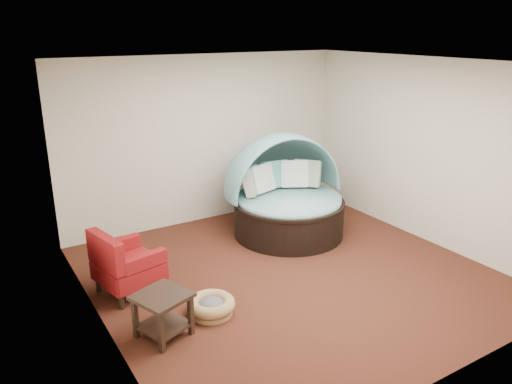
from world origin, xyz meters
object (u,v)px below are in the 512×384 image
canopy_daybed (286,188)px  red_armchair (125,264)px  pet_basket (211,306)px  side_table (163,309)px

canopy_daybed → red_armchair: 2.92m
pet_basket → red_armchair: (-0.69, 1.00, 0.29)m
pet_basket → red_armchair: bearing=124.7°
red_armchair → side_table: size_ratio=1.29×
canopy_daybed → pet_basket: (-2.15, -1.57, -0.65)m
pet_basket → canopy_daybed: bearing=36.1°
pet_basket → side_table: (-0.64, -0.12, 0.22)m
side_table → pet_basket: bearing=10.8°
red_armchair → side_table: 1.12m
red_armchair → side_table: red_armchair is taller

